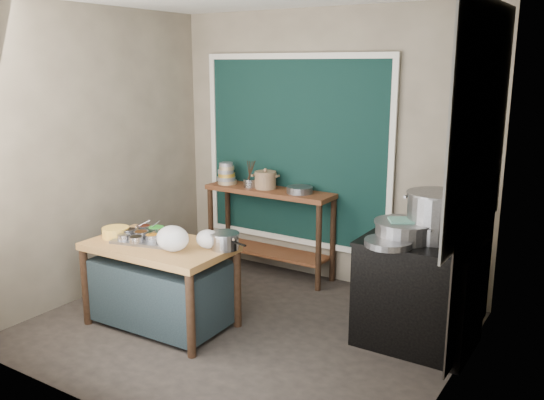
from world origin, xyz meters
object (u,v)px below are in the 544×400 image
Objects in this scene: back_counter at (270,232)px; ceramic_crock at (265,181)px; saucepan at (225,241)px; stock_pot at (436,216)px; stove_block at (418,294)px; yellow_basin at (116,232)px; condiment_tray at (148,239)px; prep_table at (161,285)px; utensil_cup at (250,183)px; steamer at (403,231)px.

back_counter is 5.93× the size of ceramic_crock.
stock_pot is at bearing 39.70° from saucepan.
saucepan is at bearing -71.99° from back_counter.
back_counter is at bearing 158.98° from stove_block.
ceramic_crock is (0.50, 1.66, 0.24)m from yellow_basin.
saucepan is at bearing 13.46° from condiment_tray.
prep_table is 2.54× the size of stock_pot.
ceramic_crock reaches higher than saucepan.
condiment_tray is 2.22× the size of ceramic_crock.
condiment_tray is (-0.25, -1.58, 0.29)m from back_counter.
stock_pot is (0.08, 0.10, 0.65)m from stove_block.
back_counter reaches higher than yellow_basin.
stock_pot is (2.53, 1.04, 0.28)m from yellow_basin.
stock_pot is at bearing 53.29° from stove_block.
utensil_cup is at bearing -171.14° from ceramic_crock.
prep_table is 2.30× the size of condiment_tray.
back_counter is at bearing 81.13° from condiment_tray.
yellow_basin is 0.93× the size of saucepan.
stock_pot is 1.03× the size of steamer.
steamer is (2.01, 0.79, 0.20)m from condiment_tray.
condiment_tray is at bearing 15.86° from yellow_basin.
prep_table is 4.93× the size of saucepan.
saucepan is at bearing 17.60° from prep_table.
saucepan is 1.46m from steamer.
saucepan is 1.73m from stock_pot.
back_counter reaches higher than saucepan.
prep_table is 2.40m from stock_pot.
utensil_cup is at bearing 89.25° from condiment_tray.
ceramic_crock is at bearing 82.87° from condiment_tray.
utensil_cup is 0.31× the size of steamer.
condiment_tray is at bearing -97.13° from ceramic_crock.
saucepan is (0.46, -1.41, 0.34)m from back_counter.
saucepan is (-1.44, -0.68, 0.39)m from stove_block.
stove_block is at bearing -21.02° from back_counter.
stock_pot reaches higher than stove_block.
saucepan reaches higher than stove_block.
back_counter is at bearing 155.96° from steamer.
yellow_basin is 1.68m from utensil_cup.
stove_block is 0.66m from stock_pot.
condiment_tray is 3.63× the size of utensil_cup.
prep_table is 8.35× the size of utensil_cup.
utensil_cup is 0.61× the size of ceramic_crock.
stove_block is 3.80× the size of yellow_basin.
stock_pot reaches higher than utensil_cup.
stock_pot is at bearing 22.32° from yellow_basin.
condiment_tray is 2.17m from steamer.
stove_block is (2.00, 0.87, 0.05)m from prep_table.
condiment_tray is 1.10× the size of stock_pot.
back_counter is 1.79m from yellow_basin.
steamer is at bearing -24.04° from back_counter.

